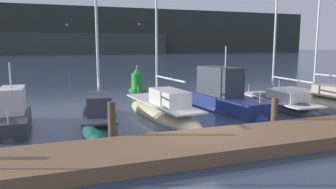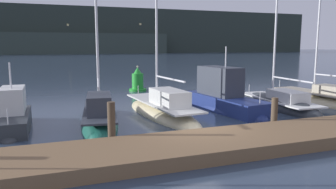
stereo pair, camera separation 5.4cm
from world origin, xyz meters
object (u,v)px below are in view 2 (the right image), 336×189
at_px(channel_buoy, 138,81).
at_px(motorboat_berth_2, 14,121).
at_px(sailboat_berth_4, 162,112).
at_px(sailboat_berth_7, 323,101).
at_px(motorboat_berth_5, 225,102).
at_px(sailboat_berth_3, 100,121).
at_px(sailboat_berth_6, 278,105).

bearing_deg(channel_buoy, motorboat_berth_2, -129.91).
xyz_separation_m(sailboat_berth_4, channel_buoy, (1.20, 9.50, 0.57)).
bearing_deg(sailboat_berth_4, sailboat_berth_7, -1.29).
bearing_deg(motorboat_berth_5, sailboat_berth_7, -3.39).
bearing_deg(channel_buoy, motorboat_berth_5, -74.47).
relative_size(sailboat_berth_3, sailboat_berth_6, 1.05).
relative_size(sailboat_berth_3, sailboat_berth_7, 0.83).
height_order(sailboat_berth_6, channel_buoy, sailboat_berth_6).
bearing_deg(motorboat_berth_2, sailboat_berth_4, 2.95).
distance_m(sailboat_berth_3, motorboat_berth_5, 7.23).
xyz_separation_m(sailboat_berth_3, channel_buoy, (4.57, 10.29, 0.60)).
height_order(sailboat_berth_3, channel_buoy, sailboat_berth_3).
distance_m(sailboat_berth_3, sailboat_berth_6, 10.66).
bearing_deg(motorboat_berth_5, sailboat_berth_4, -177.54).
xyz_separation_m(sailboat_berth_6, channel_buoy, (-6.06, 9.64, 0.66)).
height_order(motorboat_berth_5, sailboat_berth_6, sailboat_berth_6).
height_order(motorboat_berth_2, sailboat_berth_3, sailboat_berth_3).
bearing_deg(motorboat_berth_2, sailboat_berth_3, -6.61).
xyz_separation_m(motorboat_berth_5, sailboat_berth_6, (3.47, -0.31, -0.33)).
xyz_separation_m(motorboat_berth_5, sailboat_berth_7, (6.77, -0.40, -0.28)).
bearing_deg(motorboat_berth_5, sailboat_berth_6, -5.06).
relative_size(sailboat_berth_4, sailboat_berth_6, 1.10).
height_order(sailboat_berth_4, sailboat_berth_6, sailboat_berth_4).
distance_m(motorboat_berth_2, sailboat_berth_7, 17.62).
distance_m(sailboat_berth_3, sailboat_berth_7, 13.95).
relative_size(sailboat_berth_3, channel_buoy, 5.07).
bearing_deg(sailboat_berth_3, sailboat_berth_6, 3.48).
bearing_deg(sailboat_berth_6, motorboat_berth_2, -179.12).
relative_size(sailboat_berth_6, sailboat_berth_7, 0.79).
relative_size(sailboat_berth_6, channel_buoy, 4.83).
xyz_separation_m(motorboat_berth_5, channel_buoy, (-2.59, 9.34, 0.33)).
xyz_separation_m(sailboat_berth_3, sailboat_berth_4, (3.37, 0.79, 0.03)).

